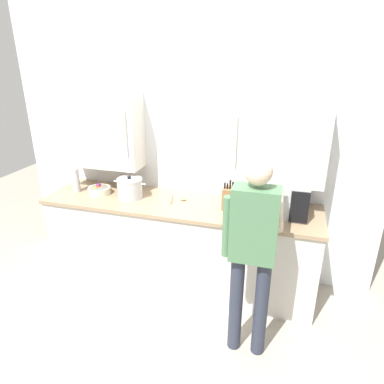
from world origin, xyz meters
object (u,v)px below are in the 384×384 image
object	(u,v)px
microwave_oven	(274,197)
person_figure	(253,244)
fruit_bowl	(99,190)
wooden_spoon	(178,200)
stock_pot	(130,188)
knife_block	(229,198)
thermos_flask	(76,180)

from	to	relation	value
microwave_oven	person_figure	xyz separation A→B (m)	(-0.10, -0.79, -0.08)
fruit_bowl	wooden_spoon	bearing A→B (deg)	3.65
microwave_oven	stock_pot	bearing A→B (deg)	-177.72
wooden_spoon	knife_block	bearing A→B (deg)	-4.90
thermos_flask	person_figure	size ratio (longest dim) A/B	0.15
knife_block	person_figure	bearing A→B (deg)	-66.65
wooden_spoon	knife_block	xyz separation A→B (m)	(0.53, -0.05, 0.10)
microwave_oven	knife_block	size ratio (longest dim) A/B	2.60
knife_block	stock_pot	bearing A→B (deg)	-178.70
wooden_spoon	person_figure	bearing A→B (deg)	-42.99
fruit_bowl	thermos_flask	bearing A→B (deg)	-176.26
knife_block	stock_pot	distance (m)	1.03
microwave_oven	stock_pot	world-z (taller)	microwave_oven
stock_pot	person_figure	size ratio (longest dim) A/B	0.21
thermos_flask	fruit_bowl	distance (m)	0.28
wooden_spoon	knife_block	size ratio (longest dim) A/B	0.62
wooden_spoon	knife_block	world-z (taller)	knife_block
microwave_oven	thermos_flask	size ratio (longest dim) A/B	2.99
microwave_oven	fruit_bowl	bearing A→B (deg)	-178.59
thermos_flask	stock_pot	xyz separation A→B (m)	(0.64, 0.00, -0.03)
wooden_spoon	fruit_bowl	bearing A→B (deg)	-176.35
wooden_spoon	stock_pot	distance (m)	0.52
stock_pot	person_figure	world-z (taller)	person_figure
stock_pot	fruit_bowl	bearing A→B (deg)	177.99
thermos_flask	stock_pot	size ratio (longest dim) A/B	0.73
microwave_oven	stock_pot	xyz separation A→B (m)	(-1.45, -0.06, -0.05)
wooden_spoon	fruit_bowl	xyz separation A→B (m)	(-0.87, -0.06, 0.03)
thermos_flask	knife_block	distance (m)	1.67
thermos_flask	person_figure	bearing A→B (deg)	-19.93
fruit_bowl	person_figure	world-z (taller)	person_figure
fruit_bowl	stock_pot	size ratio (longest dim) A/B	0.67
stock_pot	microwave_oven	bearing A→B (deg)	2.28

